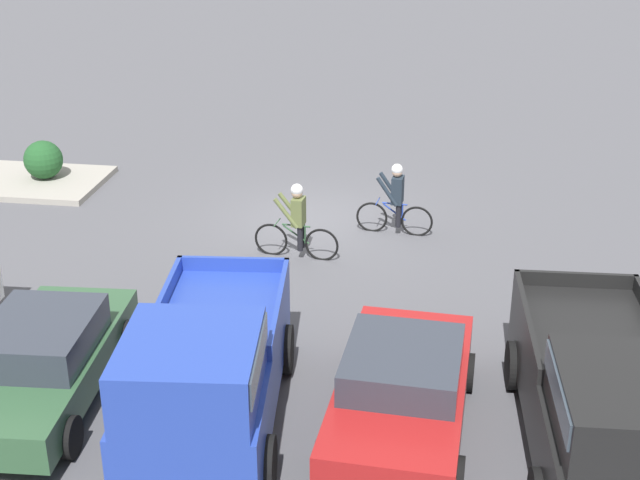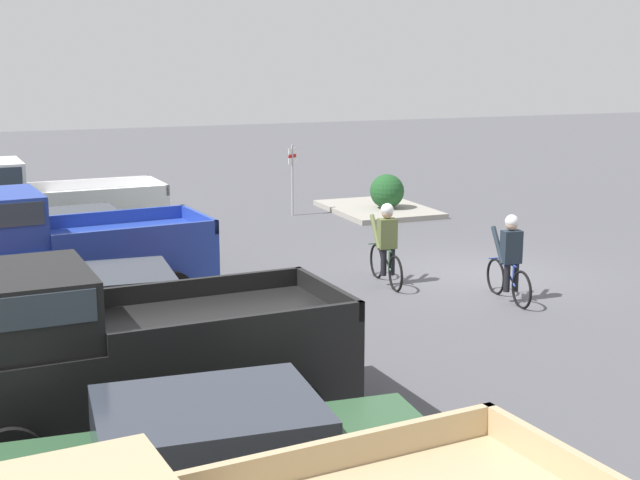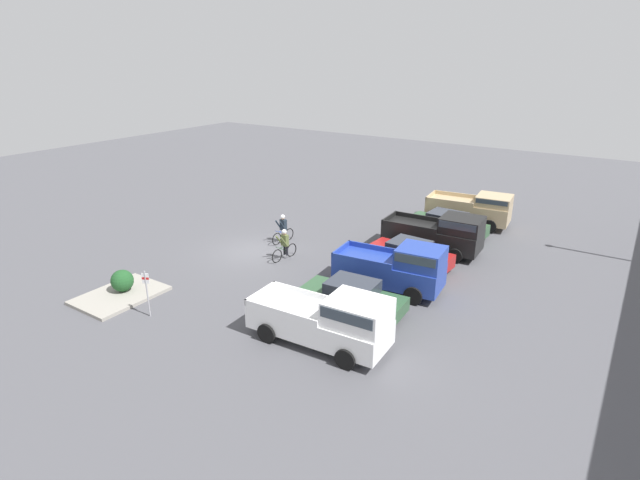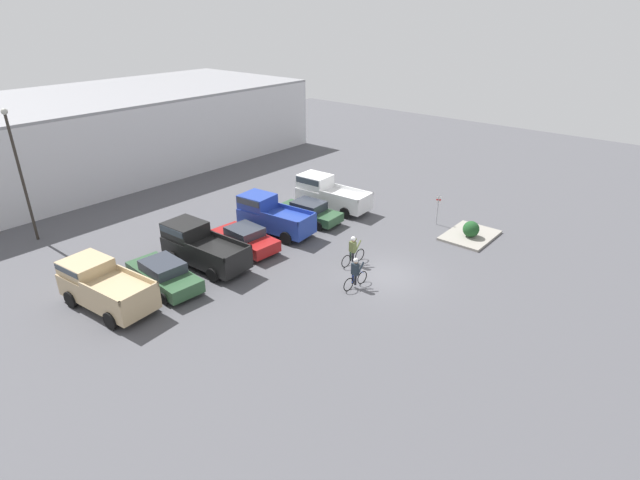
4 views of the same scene
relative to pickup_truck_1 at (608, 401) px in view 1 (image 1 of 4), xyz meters
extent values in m
plane|color=#4C4C51|center=(5.46, -8.57, -1.13)|extent=(80.00, 80.00, 0.00)
cube|color=black|center=(0.02, -0.42, -0.26)|extent=(2.26, 5.31, 1.04)
cube|color=black|center=(-0.06, 1.14, 0.66)|extent=(1.94, 2.18, 0.81)
cube|color=#333D47|center=(-0.06, 1.14, 0.84)|extent=(1.99, 2.01, 0.36)
cube|color=black|center=(1.03, -1.41, 0.38)|extent=(0.24, 3.13, 0.25)
cube|color=black|center=(0.15, -2.98, 0.38)|extent=(2.00, 0.18, 0.25)
cylinder|color=black|center=(1.10, -1.98, -0.74)|extent=(0.26, 0.80, 0.79)
cube|color=maroon|center=(2.82, -0.51, -0.54)|extent=(2.08, 4.33, 0.66)
cube|color=#2D333D|center=(2.82, -0.51, 0.03)|extent=(1.77, 2.00, 0.48)
cylinder|color=black|center=(1.98, 0.90, -0.82)|extent=(0.22, 0.63, 0.62)
cylinder|color=black|center=(3.82, 0.79, -0.82)|extent=(0.22, 0.63, 0.62)
cylinder|color=black|center=(1.82, -1.81, -0.82)|extent=(0.22, 0.63, 0.62)
cylinder|color=black|center=(3.66, -1.91, -0.82)|extent=(0.22, 0.63, 0.62)
cube|color=#233D9E|center=(5.62, -0.29, -0.24)|extent=(2.39, 5.08, 1.04)
cube|color=#233D9E|center=(5.47, 1.18, 0.71)|extent=(1.95, 2.13, 0.88)
cube|color=#333D47|center=(5.47, 1.18, 0.91)|extent=(1.99, 1.98, 0.39)
cube|color=#233D9E|center=(4.81, -1.36, 0.40)|extent=(0.37, 2.94, 0.25)
cube|color=#233D9E|center=(6.63, -1.17, 0.40)|extent=(0.37, 2.94, 0.25)
cube|color=#233D9E|center=(5.86, -2.69, 0.40)|extent=(1.91, 0.27, 0.25)
cylinder|color=black|center=(4.52, 1.13, -0.72)|extent=(0.30, 0.85, 0.83)
cylinder|color=black|center=(6.42, 1.32, -0.72)|extent=(0.30, 0.85, 0.83)
cylinder|color=black|center=(4.82, -1.90, -0.72)|extent=(0.30, 0.85, 0.83)
cylinder|color=black|center=(6.72, -1.71, -0.72)|extent=(0.30, 0.85, 0.83)
cube|color=#2D5133|center=(8.42, -0.56, -0.58)|extent=(2.05, 4.56, 0.57)
cube|color=#2D333D|center=(8.42, -0.56, -0.02)|extent=(1.72, 2.10, 0.55)
cylinder|color=black|center=(7.45, 0.80, -0.82)|extent=(0.22, 0.64, 0.63)
cylinder|color=black|center=(7.63, -2.04, -0.82)|extent=(0.22, 0.64, 0.63)
cylinder|color=black|center=(9.39, -1.93, -0.82)|extent=(0.22, 0.64, 0.63)
torus|color=black|center=(6.00, -6.49, -0.79)|extent=(0.74, 0.13, 0.74)
torus|color=black|center=(4.88, -6.38, -0.79)|extent=(0.74, 0.13, 0.74)
cylinder|color=#2D5133|center=(5.44, -6.44, -0.61)|extent=(0.58, 0.10, 0.39)
cylinder|color=#2D5133|center=(5.44, -6.44, -0.41)|extent=(0.62, 0.10, 0.04)
cylinder|color=#2D5133|center=(5.25, -6.42, -0.61)|extent=(0.04, 0.04, 0.36)
cylinder|color=#2D5133|center=(5.86, -6.48, -0.38)|extent=(0.07, 0.46, 0.02)
cylinder|color=black|center=(5.34, -6.33, -0.65)|extent=(0.13, 0.13, 0.55)
cylinder|color=black|center=(5.32, -6.51, -0.65)|extent=(0.13, 0.13, 0.55)
cube|color=#5B6638|center=(5.39, -6.43, -0.08)|extent=(0.28, 0.38, 0.60)
cylinder|color=#5B6638|center=(5.63, -6.28, -0.08)|extent=(0.55, 0.15, 0.66)
cylinder|color=#5B6638|center=(5.59, -6.62, -0.08)|extent=(0.55, 0.15, 0.66)
sphere|color=tan|center=(5.41, -6.43, 0.34)|extent=(0.24, 0.24, 0.24)
sphere|color=silver|center=(5.41, -6.43, 0.40)|extent=(0.26, 0.26, 0.26)
torus|color=black|center=(3.99, -8.11, -0.80)|extent=(0.72, 0.12, 0.72)
torus|color=black|center=(2.95, -8.00, -0.80)|extent=(0.72, 0.12, 0.72)
cylinder|color=#233D9E|center=(3.47, -8.05, -0.62)|extent=(0.54, 0.09, 0.38)
cylinder|color=#233D9E|center=(3.47, -8.05, -0.42)|extent=(0.57, 0.09, 0.04)
cylinder|color=#233D9E|center=(3.29, -8.03, -0.62)|extent=(0.04, 0.04, 0.35)
cylinder|color=#233D9E|center=(3.86, -8.09, -0.39)|extent=(0.07, 0.46, 0.02)
cylinder|color=black|center=(3.38, -7.95, -0.66)|extent=(0.13, 0.13, 0.54)
cylinder|color=black|center=(3.36, -8.13, -0.66)|extent=(0.13, 0.13, 0.54)
cube|color=#1E2833|center=(3.42, -8.05, -0.08)|extent=(0.28, 0.38, 0.62)
cylinder|color=#1E2833|center=(3.64, -7.90, -0.08)|extent=(0.52, 0.14, 0.67)
cylinder|color=#1E2833|center=(3.61, -8.24, -0.08)|extent=(0.52, 0.14, 0.67)
sphere|color=tan|center=(3.44, -8.05, 0.34)|extent=(0.23, 0.23, 0.23)
sphere|color=silver|center=(3.44, -8.05, 0.40)|extent=(0.25, 0.25, 0.25)
cube|color=gray|center=(13.04, -9.88, -1.06)|extent=(3.64, 2.68, 0.15)
sphere|color=#1E4C23|center=(12.74, -10.02, -0.48)|extent=(1.00, 1.00, 1.00)
camera|label=1|loc=(2.36, 10.66, 6.84)|focal=50.00mm
camera|label=2|loc=(-10.35, 1.33, 3.49)|focal=50.00mm
camera|label=3|loc=(24.73, 8.70, 9.10)|focal=28.00mm
camera|label=4|loc=(-14.62, -20.88, 11.93)|focal=28.00mm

